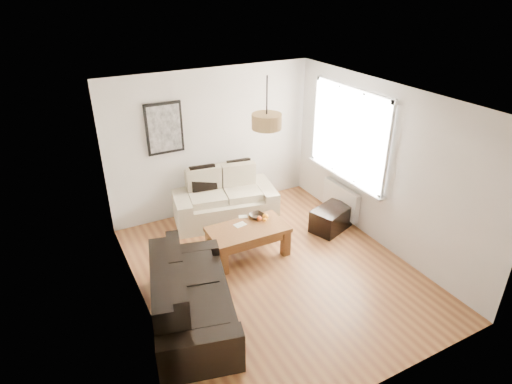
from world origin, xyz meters
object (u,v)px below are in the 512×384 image
loveseat_cream (224,196)px  ottoman (331,219)px  coffee_table (248,241)px  sofa_leather (192,294)px

loveseat_cream → ottoman: bearing=-28.8°
coffee_table → ottoman: bearing=0.8°
coffee_table → ottoman: size_ratio=1.73×
ottoman → loveseat_cream: bearing=140.5°
loveseat_cream → ottoman: loveseat_cream is taller
sofa_leather → coffee_table: (1.26, 0.95, -0.17)m
loveseat_cream → ottoman: size_ratio=2.54×
sofa_leather → coffee_table: sofa_leather is taller
ottoman → sofa_leather: bearing=-161.4°
loveseat_cream → sofa_leather: bearing=-112.4°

